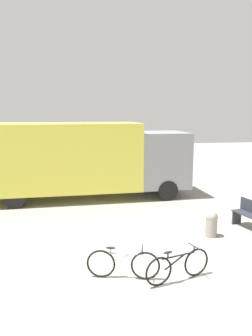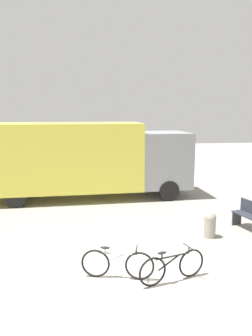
{
  "view_description": "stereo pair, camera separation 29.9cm",
  "coord_description": "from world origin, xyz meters",
  "px_view_note": "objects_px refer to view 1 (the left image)",
  "views": [
    {
      "loc": [
        -2.03,
        -7.0,
        3.64
      ],
      "look_at": [
        -0.27,
        4.38,
        1.67
      ],
      "focal_mm": 35.0,
      "sensor_mm": 36.0,
      "label": 1
    },
    {
      "loc": [
        -1.73,
        -7.04,
        3.64
      ],
      "look_at": [
        -0.27,
        4.38,
        1.67
      ],
      "focal_mm": 35.0,
      "sensor_mm": 36.0,
      "label": 2
    }
  ],
  "objects_px": {
    "bicycle_middle": "(178,266)",
    "bicycle_near": "(123,264)",
    "bollard_near_bench": "(211,223)",
    "delivery_truck": "(83,158)"
  },
  "relations": [
    {
      "from": "bicycle_near",
      "to": "bollard_near_bench",
      "type": "relative_size",
      "value": 2.06
    },
    {
      "from": "delivery_truck",
      "to": "bicycle_middle",
      "type": "height_order",
      "value": "delivery_truck"
    },
    {
      "from": "bicycle_near",
      "to": "bicycle_middle",
      "type": "bearing_deg",
      "value": 1.05
    },
    {
      "from": "bicycle_near",
      "to": "bicycle_middle",
      "type": "height_order",
      "value": "same"
    },
    {
      "from": "bicycle_middle",
      "to": "bicycle_near",
      "type": "bearing_deg",
      "value": 149.37
    },
    {
      "from": "bicycle_middle",
      "to": "bollard_near_bench",
      "type": "height_order",
      "value": "bollard_near_bench"
    },
    {
      "from": "delivery_truck",
      "to": "bollard_near_bench",
      "type": "xyz_separation_m",
      "value": [
        3.61,
        -5.06,
        -1.33
      ]
    },
    {
      "from": "bicycle_middle",
      "to": "bollard_near_bench",
      "type": "xyz_separation_m",
      "value": [
        1.77,
        2.35,
        0.07
      ]
    },
    {
      "from": "delivery_truck",
      "to": "bicycle_middle",
      "type": "xyz_separation_m",
      "value": [
        1.84,
        -7.41,
        -1.4
      ]
    },
    {
      "from": "bicycle_near",
      "to": "bicycle_middle",
      "type": "relative_size",
      "value": 1.01
    }
  ]
}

